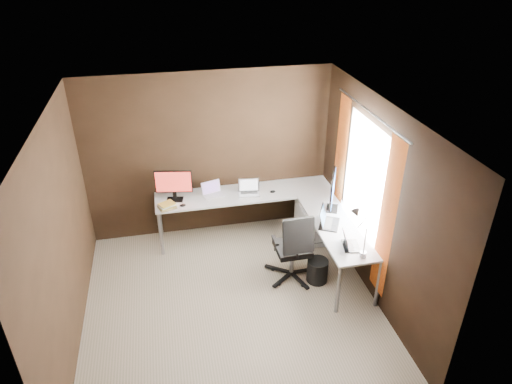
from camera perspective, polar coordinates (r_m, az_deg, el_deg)
room at (r=5.27m, az=0.15°, el=-2.51°), size 3.60×3.60×2.50m
desk at (r=6.49m, az=2.63°, el=-2.10°), size 2.65×2.25×0.73m
drawer_pedestal at (r=6.93m, az=7.03°, el=-3.76°), size 0.42×0.50×0.60m
monitor_left at (r=6.59m, az=-10.26°, el=1.03°), size 0.53×0.19×0.46m
monitor_right at (r=6.32m, az=9.53°, el=0.19°), size 0.29×0.59×0.52m
laptop_white at (r=6.74m, az=-5.47°, el=-0.00°), size 0.34×0.28×0.20m
laptop_silver at (r=6.75m, az=-0.88°, el=0.22°), size 0.33×0.26×0.21m
laptop_black_big at (r=6.10m, az=8.85°, el=-3.58°), size 0.38×0.42×0.23m
laptop_black_small at (r=5.73m, az=11.55°, el=-6.35°), size 0.25×0.31×0.19m
book_stack at (r=6.50m, az=-11.06°, el=-1.71°), size 0.28×0.26×0.07m
mouse_left at (r=6.51m, az=-9.14°, el=-1.65°), size 0.10×0.08×0.03m
mouse_corner at (r=6.78m, az=2.10°, el=0.05°), size 0.09×0.06×0.03m
desk_lamp at (r=5.43m, az=12.76°, el=-4.24°), size 0.20×0.23×0.62m
office_chair at (r=6.16m, az=4.63°, el=-8.33°), size 0.58×0.58×1.03m
wastebasket at (r=6.23m, az=7.67°, el=-9.71°), size 0.35×0.35×0.32m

